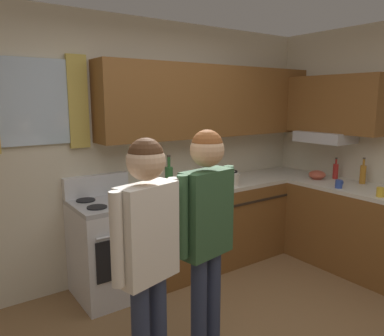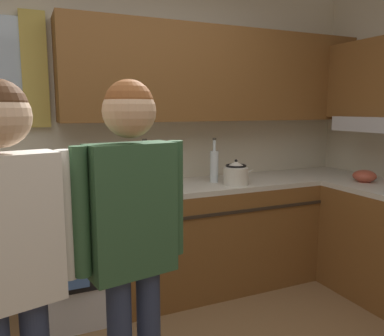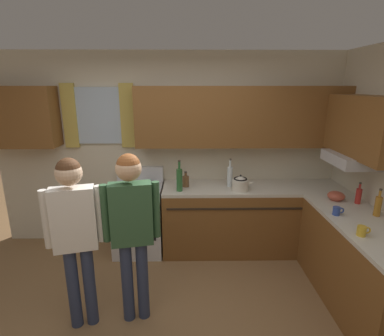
% 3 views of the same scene
% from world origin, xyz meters
% --- Properties ---
extents(back_wall_unit, '(4.60, 0.42, 2.60)m').
position_xyz_m(back_wall_unit, '(0.09, 1.81, 1.51)').
color(back_wall_unit, beige).
rests_on(back_wall_unit, ground).
extents(kitchen_counter_run, '(2.34, 2.22, 0.90)m').
position_xyz_m(kitchen_counter_run, '(1.48, 1.09, 0.45)').
color(kitchen_counter_run, brown).
rests_on(kitchen_counter_run, ground).
extents(stove_oven, '(0.63, 0.67, 1.10)m').
position_xyz_m(stove_oven, '(-0.37, 1.54, 0.47)').
color(stove_oven, silver).
rests_on(stove_oven, ground).
extents(bottle_oil_amber, '(0.06, 0.06, 0.29)m').
position_xyz_m(bottle_oil_amber, '(2.18, 0.62, 1.01)').
color(bottle_oil_amber, '#B27223').
rests_on(bottle_oil_amber, kitchen_counter_run).
extents(bottle_squat_brown, '(0.08, 0.08, 0.21)m').
position_xyz_m(bottle_squat_brown, '(0.25, 1.55, 0.98)').
color(bottle_squat_brown, brown).
rests_on(bottle_squat_brown, kitchen_counter_run).
extents(bottle_wine_green, '(0.08, 0.08, 0.39)m').
position_xyz_m(bottle_wine_green, '(0.18, 1.38, 1.05)').
color(bottle_wine_green, '#2D6633').
rests_on(bottle_wine_green, kitchen_counter_run).
extents(bottle_sauce_red, '(0.06, 0.06, 0.25)m').
position_xyz_m(bottle_sauce_red, '(2.17, 0.94, 0.99)').
color(bottle_sauce_red, red).
rests_on(bottle_sauce_red, kitchen_counter_run).
extents(bottle_tall_clear, '(0.07, 0.07, 0.37)m').
position_xyz_m(bottle_tall_clear, '(0.82, 1.55, 1.04)').
color(bottle_tall_clear, silver).
rests_on(bottle_tall_clear, kitchen_counter_run).
extents(mug_cobalt_blue, '(0.11, 0.07, 0.08)m').
position_xyz_m(mug_cobalt_blue, '(1.79, 0.64, 0.94)').
color(mug_cobalt_blue, '#2D479E').
rests_on(mug_cobalt_blue, kitchen_counter_run).
extents(mug_mustard_yellow, '(0.12, 0.08, 0.09)m').
position_xyz_m(mug_mustard_yellow, '(1.80, 0.20, 0.95)').
color(mug_mustard_yellow, gold).
rests_on(mug_mustard_yellow, kitchen_counter_run).
extents(stovetop_kettle, '(0.27, 0.20, 0.21)m').
position_xyz_m(stovetop_kettle, '(0.94, 1.38, 1.00)').
color(stovetop_kettle, silver).
rests_on(stovetop_kettle, kitchen_counter_run).
extents(mixing_bowl, '(0.19, 0.19, 0.10)m').
position_xyz_m(mixing_bowl, '(1.98, 1.05, 0.95)').
color(mixing_bowl, '#B24C38').
rests_on(mixing_bowl, kitchen_counter_run).
extents(adult_left, '(0.49, 0.24, 1.61)m').
position_xyz_m(adult_left, '(-0.69, 0.21, 1.01)').
color(adult_left, '#2D3856').
rests_on(adult_left, ground).
extents(adult_in_plaid, '(0.50, 0.22, 1.62)m').
position_xyz_m(adult_in_plaid, '(-0.22, 0.29, 1.02)').
color(adult_in_plaid, '#2D3856').
rests_on(adult_in_plaid, ground).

